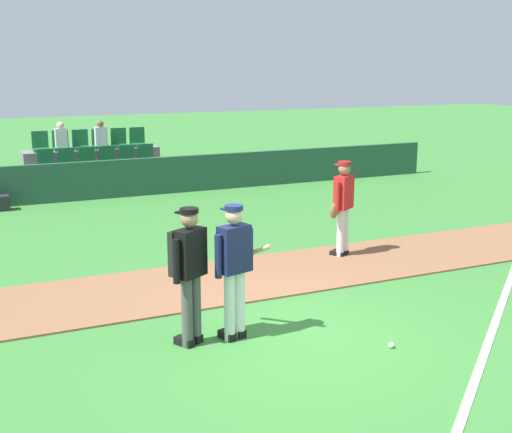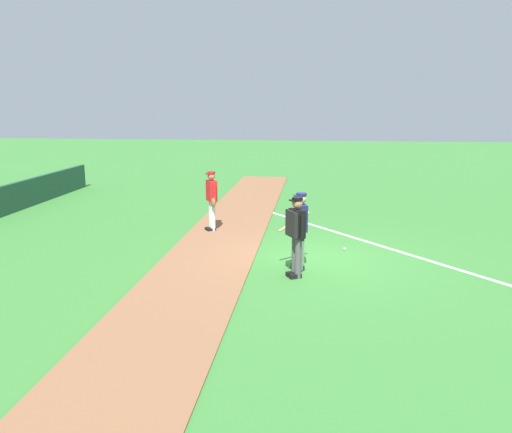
% 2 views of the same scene
% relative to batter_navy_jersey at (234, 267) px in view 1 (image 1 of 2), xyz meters
% --- Properties ---
extents(ground_plane, '(80.00, 80.00, 0.00)m').
position_rel_batter_navy_jersey_xyz_m(ground_plane, '(0.64, -0.34, -0.97)').
color(ground_plane, '#387A33').
extents(infield_dirt_path, '(28.00, 2.22, 0.03)m').
position_rel_batter_navy_jersey_xyz_m(infield_dirt_path, '(0.64, 2.23, -0.95)').
color(infield_dirt_path, brown).
rests_on(infield_dirt_path, ground).
extents(foul_line_chalk, '(9.30, 7.73, 0.01)m').
position_rel_batter_navy_jersey_xyz_m(foul_line_chalk, '(3.64, -0.84, -0.96)').
color(foul_line_chalk, white).
rests_on(foul_line_chalk, ground).
extents(dugout_fence, '(20.00, 0.16, 1.00)m').
position_rel_batter_navy_jersey_xyz_m(dugout_fence, '(0.64, 10.03, -0.47)').
color(dugout_fence, '#234C38').
rests_on(dugout_fence, ground).
extents(stadium_bleachers, '(3.90, 2.10, 1.90)m').
position_rel_batter_navy_jersey_xyz_m(stadium_bleachers, '(0.63, 11.49, -0.47)').
color(stadium_bleachers, slate).
rests_on(stadium_bleachers, ground).
extents(batter_navy_jersey, '(0.74, 0.70, 1.76)m').
position_rel_batter_navy_jersey_xyz_m(batter_navy_jersey, '(0.00, 0.00, 0.00)').
color(batter_navy_jersey, white).
rests_on(batter_navy_jersey, ground).
extents(umpire_home_plate, '(0.54, 0.45, 1.76)m').
position_rel_batter_navy_jersey_xyz_m(umpire_home_plate, '(-0.57, 0.08, 0.03)').
color(umpire_home_plate, '#4C4C4C').
rests_on(umpire_home_plate, ground).
extents(runner_red_jersey, '(0.63, 0.44, 1.76)m').
position_rel_batter_navy_jersey_xyz_m(runner_red_jersey, '(3.28, 2.69, -0.01)').
color(runner_red_jersey, silver).
rests_on(runner_red_jersey, ground).
extents(baseball, '(0.07, 0.07, 0.07)m').
position_rel_batter_navy_jersey_xyz_m(baseball, '(1.65, -1.10, -0.93)').
color(baseball, white).
rests_on(baseball, ground).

